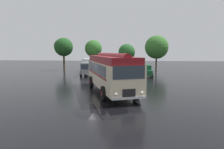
# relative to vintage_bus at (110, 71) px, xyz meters

# --- Properties ---
(ground_plane) EXTENTS (120.00, 120.00, 0.00)m
(ground_plane) POSITION_rel_vintage_bus_xyz_m (-0.71, 0.12, -1.89)
(ground_plane) COLOR black
(vintage_bus) EXTENTS (5.80, 10.31, 3.49)m
(vintage_bus) POSITION_rel_vintage_bus_xyz_m (0.00, 0.00, 0.00)
(vintage_bus) COLOR beige
(vintage_bus) RESTS_ON ground
(car_near_left) EXTENTS (2.05, 4.24, 1.66)m
(car_near_left) POSITION_rel_vintage_bus_xyz_m (-1.78, 11.75, -1.05)
(car_near_left) COLOR silver
(car_near_left) RESTS_ON ground
(car_mid_left) EXTENTS (2.08, 4.26, 1.66)m
(car_mid_left) POSITION_rel_vintage_bus_xyz_m (0.84, 11.92, -1.05)
(car_mid_left) COLOR silver
(car_mid_left) RESTS_ON ground
(car_mid_right) EXTENTS (1.97, 4.21, 1.66)m
(car_mid_right) POSITION_rel_vintage_bus_xyz_m (3.88, 11.47, -1.05)
(car_mid_right) COLOR #144C28
(car_mid_right) RESTS_ON ground
(box_van) EXTENTS (2.59, 5.87, 2.50)m
(box_van) POSITION_rel_vintage_bus_xyz_m (-4.53, 12.79, -0.53)
(box_van) COLOR #B2B7BC
(box_van) RESTS_ON ground
(tree_far_left) EXTENTS (3.72, 3.54, 6.23)m
(tree_far_left) POSITION_rel_vintage_bus_xyz_m (-11.30, 19.85, 2.60)
(tree_far_left) COLOR #4C3823
(tree_far_left) RESTS_ON ground
(tree_left_of_centre) EXTENTS (3.13, 3.13, 5.72)m
(tree_left_of_centre) POSITION_rel_vintage_bus_xyz_m (-5.14, 18.79, 2.28)
(tree_left_of_centre) COLOR #4C3823
(tree_left_of_centre) RESTS_ON ground
(tree_centre) EXTENTS (3.09, 3.09, 5.03)m
(tree_centre) POSITION_rel_vintage_bus_xyz_m (1.04, 19.78, 1.61)
(tree_centre) COLOR #4C3823
(tree_centre) RESTS_ON ground
(tree_right_of_centre) EXTENTS (4.33, 4.33, 6.58)m
(tree_right_of_centre) POSITION_rel_vintage_bus_xyz_m (6.58, 20.43, 2.43)
(tree_right_of_centre) COLOR #4C3823
(tree_right_of_centre) RESTS_ON ground
(puddle_patch) EXTENTS (3.39, 3.39, 0.01)m
(puddle_patch) POSITION_rel_vintage_bus_xyz_m (0.02, -5.83, -1.89)
(puddle_patch) COLOR black
(puddle_patch) RESTS_ON ground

